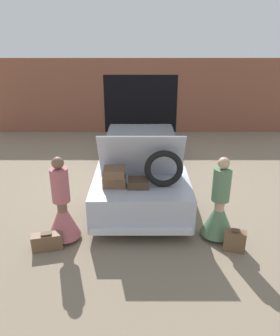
{
  "coord_description": "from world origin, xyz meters",
  "views": [
    {
      "loc": [
        -0.02,
        -7.8,
        3.6
      ],
      "look_at": [
        0.0,
        -1.48,
        1.01
      ],
      "focal_mm": 35.0,
      "sensor_mm": 36.0,
      "label": 1
    }
  ],
  "objects_px": {
    "car": "(140,161)",
    "suitcase_beside_left_person": "(46,242)",
    "person_right": "(218,210)",
    "person_left": "(62,211)",
    "suitcase_beside_right_person": "(234,240)"
  },
  "relations": [
    {
      "from": "car",
      "to": "suitcase_beside_left_person",
      "type": "relative_size",
      "value": 9.62
    },
    {
      "from": "suitcase_beside_left_person",
      "to": "person_right",
      "type": "bearing_deg",
      "value": 7.24
    },
    {
      "from": "person_left",
      "to": "suitcase_beside_left_person",
      "type": "bearing_deg",
      "value": -27.84
    },
    {
      "from": "person_left",
      "to": "person_right",
      "type": "relative_size",
      "value": 1.02
    },
    {
      "from": "car",
      "to": "suitcase_beside_left_person",
      "type": "bearing_deg",
      "value": -120.53
    },
    {
      "from": "person_right",
      "to": "suitcase_beside_right_person",
      "type": "relative_size",
      "value": 3.83
    },
    {
      "from": "car",
      "to": "person_right",
      "type": "relative_size",
      "value": 3.38
    },
    {
      "from": "person_right",
      "to": "suitcase_beside_right_person",
      "type": "height_order",
      "value": "person_right"
    },
    {
      "from": "person_left",
      "to": "suitcase_beside_right_person",
      "type": "distance_m",
      "value": 3.15
    },
    {
      "from": "person_left",
      "to": "suitcase_beside_left_person",
      "type": "xyz_separation_m",
      "value": [
        -0.24,
        -0.33,
        -0.43
      ]
    },
    {
      "from": "car",
      "to": "suitcase_beside_right_person",
      "type": "height_order",
      "value": "car"
    },
    {
      "from": "person_right",
      "to": "person_left",
      "type": "bearing_deg",
      "value": 81.46
    },
    {
      "from": "person_left",
      "to": "suitcase_beside_right_person",
      "type": "height_order",
      "value": "person_left"
    },
    {
      "from": "car",
      "to": "person_left",
      "type": "distance_m",
      "value": 2.92
    },
    {
      "from": "car",
      "to": "suitcase_beside_right_person",
      "type": "relative_size",
      "value": 12.95
    }
  ]
}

